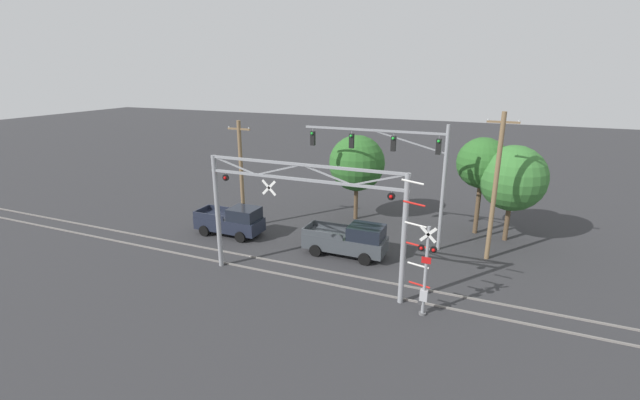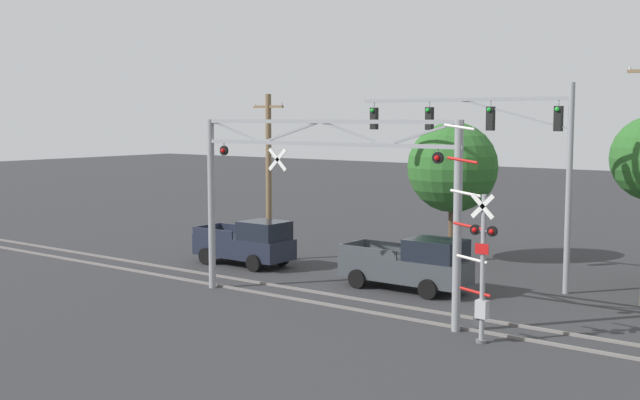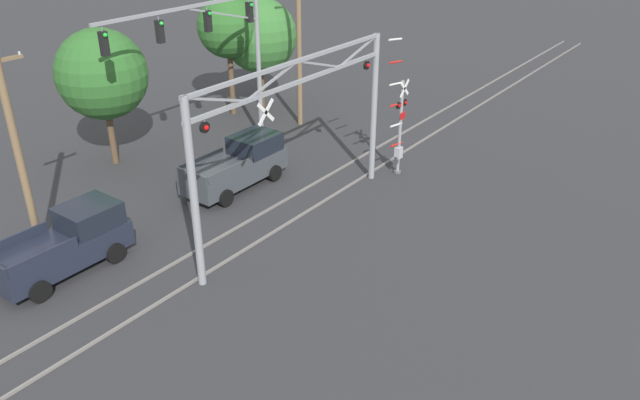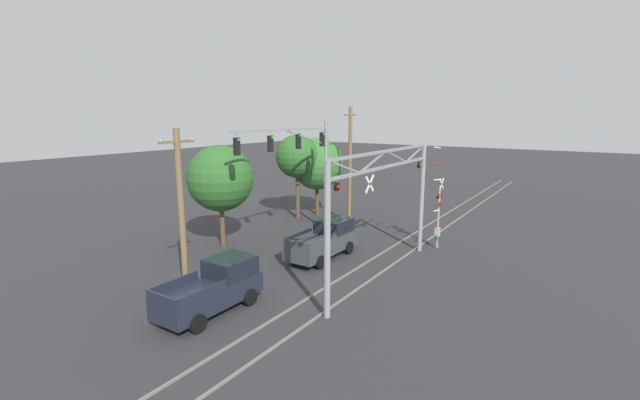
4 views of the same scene
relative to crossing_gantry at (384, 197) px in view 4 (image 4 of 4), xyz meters
The scene contains 12 objects.
rail_track_near 4.36m from the crossing_gantry, 87.79° to the left, with size 80.00×0.08×0.10m, color gray.
rail_track_far 4.68m from the crossing_gantry, 89.63° to the left, with size 80.00×0.08×0.10m, color gray.
crossing_gantry is the anchor object (origin of this frame).
crossing_signal_mast 7.01m from the crossing_gantry, ahead, with size 1.84×0.35×6.70m.
traffic_signal_span 8.66m from the crossing_gantry, 63.46° to the left, with size 9.69×0.39×8.24m.
pickup_truck_lead 5.69m from the crossing_gantry, 75.06° to the left, with size 5.27×2.17×2.16m.
pickup_truck_following 9.52m from the crossing_gantry, 149.47° to the left, with size 4.90×2.17×2.16m.
utility_pole_left 10.01m from the crossing_gantry, 141.57° to the left, with size 1.80×0.28×8.01m.
utility_pole_right 11.91m from the crossing_gantry, 38.17° to the left, with size 1.80×0.28×9.16m.
background_tree_beyond_span 11.31m from the crossing_gantry, 93.32° to the left, with size 4.30×4.30×6.69m.
background_tree_far_left_verge 14.45m from the crossing_gantry, 54.59° to the left, with size 3.55×3.55×6.99m.
background_tree_far_right_verge 15.25m from the crossing_gantry, 47.07° to the left, with size 4.44×4.44×6.68m.
Camera 4 is at (-19.91, 7.83, 8.53)m, focal length 24.00 mm.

